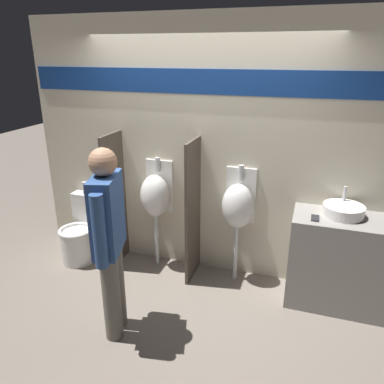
{
  "coord_description": "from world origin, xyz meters",
  "views": [
    {
      "loc": [
        1.08,
        -3.06,
        2.33
      ],
      "look_at": [
        0.0,
        0.17,
        1.05
      ],
      "focal_mm": 35.0,
      "sensor_mm": 36.0,
      "label": 1
    }
  ],
  "objects": [
    {
      "name": "urinal_near_counter",
      "position": [
        -0.51,
        0.43,
        0.85
      ],
      "size": [
        0.33,
        0.29,
        1.26
      ],
      "color": "silver",
      "rests_on": "ground_plane"
    },
    {
      "name": "person_in_vest",
      "position": [
        -0.41,
        -0.71,
        0.92
      ],
      "size": [
        0.29,
        0.56,
        1.67
      ],
      "rotation": [
        0.0,
        0.0,
        1.85
      ],
      "color": "#666056",
      "rests_on": "ground_plane"
    },
    {
      "name": "cell_phone",
      "position": [
        1.16,
        0.22,
        0.92
      ],
      "size": [
        0.07,
        0.14,
        0.01
      ],
      "color": "#232328",
      "rests_on": "sink_counter"
    },
    {
      "name": "divider_mid",
      "position": [
        -0.05,
        0.35,
        0.76
      ],
      "size": [
        0.03,
        0.44,
        1.53
      ],
      "color": "#4C4238",
      "rests_on": "ground_plane"
    },
    {
      "name": "sink_counter",
      "position": [
        1.45,
        0.32,
        0.46
      ],
      "size": [
        0.97,
        0.5,
        0.91
      ],
      "color": "gray",
      "rests_on": "ground_plane"
    },
    {
      "name": "ground_plane",
      "position": [
        0.0,
        0.0,
        0.0
      ],
      "size": [
        16.0,
        16.0,
        0.0
      ],
      "primitive_type": "plane",
      "color": "#70665B"
    },
    {
      "name": "urinal_far",
      "position": [
        0.41,
        0.43,
        0.85
      ],
      "size": [
        0.33,
        0.29,
        1.26
      ],
      "color": "silver",
      "rests_on": "ground_plane"
    },
    {
      "name": "display_wall",
      "position": [
        0.0,
        0.6,
        1.36
      ],
      "size": [
        3.97,
        0.07,
        2.7
      ],
      "color": "beige",
      "rests_on": "ground_plane"
    },
    {
      "name": "sink_basin",
      "position": [
        1.4,
        0.37,
        0.96
      ],
      "size": [
        0.37,
        0.37,
        0.24
      ],
      "color": "white",
      "rests_on": "sink_counter"
    },
    {
      "name": "divider_near_counter",
      "position": [
        -0.97,
        0.35,
        0.76
      ],
      "size": [
        0.03,
        0.44,
        1.53
      ],
      "color": "#4C4238",
      "rests_on": "ground_plane"
    },
    {
      "name": "toilet",
      "position": [
        -1.43,
        0.27,
        0.3
      ],
      "size": [
        0.4,
        0.56,
        0.9
      ],
      "color": "white",
      "rests_on": "ground_plane"
    }
  ]
}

